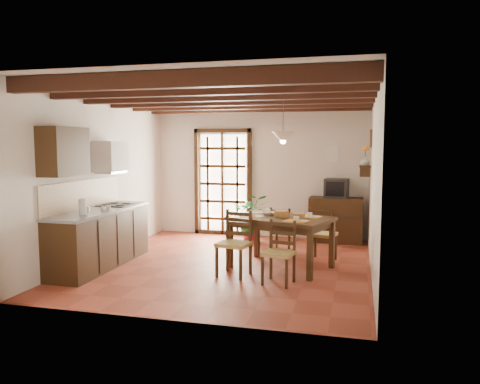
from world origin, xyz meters
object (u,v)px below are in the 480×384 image
(chair_far_right, at_px, (322,244))
(dining_table, at_px, (281,223))
(crt_tv, at_px, (336,188))
(kitchen_counter, at_px, (100,237))
(sideboard, at_px, (336,220))
(chair_far_left, at_px, (283,240))
(pendant_lamp, at_px, (283,136))
(potted_plant, at_px, (251,213))
(chair_near_right, at_px, (279,264))
(chair_near_left, at_px, (234,255))

(chair_far_right, bearing_deg, dining_table, 58.78)
(chair_far_right, xyz_separation_m, crt_tv, (0.14, 1.60, 0.80))
(kitchen_counter, distance_m, dining_table, 2.90)
(chair_far_right, distance_m, sideboard, 1.62)
(chair_far_left, distance_m, sideboard, 1.62)
(sideboard, relative_size, pendant_lamp, 1.24)
(chair_far_right, bearing_deg, potted_plant, -25.76)
(chair_near_right, distance_m, chair_far_left, 1.71)
(chair_far_right, relative_size, potted_plant, 0.44)
(crt_tv, bearing_deg, chair_far_left, -115.89)
(dining_table, xyz_separation_m, chair_far_right, (0.60, 0.61, -0.43))
(potted_plant, bearing_deg, pendant_lamp, -62.48)
(chair_near_right, xyz_separation_m, pendant_lamp, (-0.11, 0.95, 1.80))
(chair_near_left, distance_m, sideboard, 3.13)
(dining_table, height_order, sideboard, sideboard)
(kitchen_counter, bearing_deg, crt_tv, 38.31)
(chair_near_right, xyz_separation_m, chair_far_right, (0.49, 1.46, 0.01))
(sideboard, bearing_deg, chair_near_left, -114.76)
(chair_near_left, bearing_deg, kitchen_counter, -169.96)
(chair_near_left, relative_size, chair_far_right, 1.07)
(chair_near_left, bearing_deg, potted_plant, 107.06)
(dining_table, relative_size, chair_near_left, 1.79)
(chair_near_right, bearing_deg, sideboard, 88.50)
(sideboard, distance_m, pendant_lamp, 2.77)
(kitchen_counter, distance_m, chair_far_right, 3.64)
(chair_near_right, relative_size, chair_far_right, 0.97)
(dining_table, relative_size, crt_tv, 3.58)
(potted_plant, bearing_deg, chair_far_right, -39.18)
(chair_far_right, bearing_deg, chair_near_right, 84.75)
(chair_far_left, bearing_deg, chair_near_right, 107.32)
(kitchen_counter, height_order, chair_far_left, kitchen_counter)
(dining_table, height_order, chair_near_right, chair_near_right)
(chair_near_left, xyz_separation_m, chair_far_left, (0.49, 1.46, -0.03))
(kitchen_counter, height_order, dining_table, kitchen_counter)
(chair_far_left, height_order, sideboard, sideboard)
(sideboard, xyz_separation_m, pendant_lamp, (-0.75, -2.11, 1.63))
(kitchen_counter, relative_size, dining_table, 1.30)
(chair_far_left, bearing_deg, kitchen_counter, 38.26)
(chair_far_left, xyz_separation_m, pendant_lamp, (0.11, -0.75, 1.81))
(chair_near_left, distance_m, chair_near_right, 0.75)
(crt_tv, height_order, pendant_lamp, pendant_lamp)
(dining_table, bearing_deg, potted_plant, 134.78)
(dining_table, xyz_separation_m, crt_tv, (0.75, 2.21, 0.37))
(chair_near_right, height_order, crt_tv, crt_tv)
(crt_tv, height_order, potted_plant, potted_plant)
(dining_table, height_order, crt_tv, crt_tv)
(chair_near_left, distance_m, pendant_lamp, 2.00)
(dining_table, height_order, chair_far_right, chair_far_right)
(chair_near_left, relative_size, chair_near_right, 1.10)
(potted_plant, bearing_deg, chair_near_right, -69.30)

